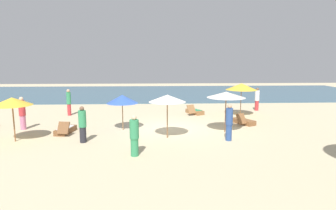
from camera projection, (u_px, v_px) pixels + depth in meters
name	position (u px, v px, depth m)	size (l,w,h in m)	color
ground_plane	(170.00, 128.00, 16.26)	(60.00, 60.00, 0.00)	beige
ocean_water	(162.00, 93.00, 33.02)	(48.00, 16.00, 0.06)	#3D6075
umbrella_0	(122.00, 99.00, 15.69)	(1.73, 1.73, 1.96)	olive
umbrella_1	(226.00, 95.00, 15.10)	(2.04, 2.04, 2.19)	brown
umbrella_2	(167.00, 98.00, 14.02)	(1.83, 1.83, 2.17)	brown
umbrella_3	(12.00, 102.00, 13.40)	(1.81, 1.81, 2.12)	brown
umbrella_4	(241.00, 87.00, 19.49)	(2.11, 2.11, 2.26)	brown
lounger_1	(194.00, 111.00, 20.52)	(1.30, 1.72, 0.74)	olive
lounger_2	(243.00, 121.00, 17.30)	(1.29, 1.71, 0.75)	brown
lounger_3	(65.00, 130.00, 15.17)	(0.84, 1.71, 0.74)	brown
person_0	(69.00, 102.00, 19.85)	(0.36, 0.36, 1.83)	#BF3338
person_1	(134.00, 136.00, 11.52)	(0.41, 0.41, 1.69)	#338C59
person_2	(257.00, 99.00, 21.78)	(0.39, 0.39, 1.73)	#BF3338
person_3	(229.00, 122.00, 13.71)	(0.42, 0.42, 1.79)	#2D4C8C
person_4	(22.00, 113.00, 15.85)	(0.43, 0.43, 1.84)	#D17299
person_5	(83.00, 124.00, 13.40)	(0.50, 0.50, 1.73)	#26262D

